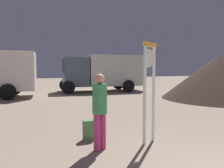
% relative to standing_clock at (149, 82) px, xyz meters
% --- Properties ---
extents(standing_clock, '(0.44, 0.24, 2.31)m').
position_rel_standing_clock_xyz_m(standing_clock, '(0.00, 0.00, 0.00)').
color(standing_clock, white).
rests_on(standing_clock, ground_plane).
extents(person_near_clock, '(0.31, 0.31, 1.61)m').
position_rel_standing_clock_xyz_m(person_near_clock, '(-1.19, 0.04, -0.51)').
color(person_near_clock, '#BF366A').
rests_on(person_near_clock, ground_plane).
extents(backpack, '(0.31, 0.19, 0.47)m').
position_rel_standing_clock_xyz_m(backpack, '(-1.20, 0.74, -1.18)').
color(backpack, '#4E884B').
rests_on(backpack, ground_plane).
extents(box_truck_near, '(6.60, 3.11, 2.75)m').
position_rel_standing_clock_xyz_m(box_truck_near, '(3.39, 11.15, 0.13)').
color(box_truck_near, silver).
rests_on(box_truck_near, ground_plane).
extents(dome_tent, '(6.39, 6.39, 2.58)m').
position_rel_standing_clock_xyz_m(dome_tent, '(7.78, 4.53, -0.12)').
color(dome_tent, '#392920').
rests_on(dome_tent, ground_plane).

